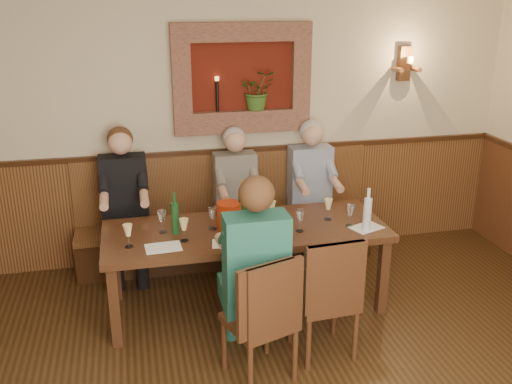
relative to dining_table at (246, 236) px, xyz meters
The scene contains 30 objects.
room_shell 2.21m from the dining_table, 90.00° to the right, with size 6.04×6.04×2.82m.
wainscoting 1.85m from the dining_table, 90.00° to the right, with size 6.02×6.02×1.15m.
wall_niche 1.59m from the dining_table, 77.58° to the left, with size 1.36×0.30×1.06m.
wall_sconce 2.53m from the dining_table, 29.61° to the left, with size 0.25×0.20×0.35m.
dining_table is the anchor object (origin of this frame).
bench 1.01m from the dining_table, 90.00° to the left, with size 3.00×0.45×1.11m.
chair_near_left 1.06m from the dining_table, 95.85° to the right, with size 0.55×0.55×0.98m.
chair_near_right 1.00m from the dining_table, 61.93° to the right, with size 0.47×0.47×1.00m.
person_bench_left 1.30m from the dining_table, 140.07° to the left, with size 0.44×0.54×1.47m.
person_bench_mid 0.85m from the dining_table, 84.35° to the left, with size 0.42×0.51×1.41m.
person_bench_right 1.21m from the dining_table, 43.97° to the left, with size 0.43×0.52×1.44m.
person_chair_front 0.78m from the dining_table, 97.89° to the right, with size 0.45×0.55×1.50m.
spittoon_bucket 0.24m from the dining_table, behind, with size 0.21×0.21×0.23m, color red.
wine_bottle_green_a 0.25m from the dining_table, 129.38° to the left, with size 0.10×0.10×0.42m.
wine_bottle_green_b 0.63m from the dining_table, behind, with size 0.07×0.07×0.36m.
water_bottle 1.04m from the dining_table, 15.28° to the right, with size 0.08×0.08×0.37m.
tasting_sheet_a 0.76m from the dining_table, 161.42° to the right, with size 0.28×0.20×0.00m, color white.
tasting_sheet_b 0.25m from the dining_table, 58.68° to the right, with size 0.26×0.18×0.00m, color white.
tasting_sheet_c 1.03m from the dining_table, 12.42° to the right, with size 0.26×0.19×0.00m, color white.
tasting_sheet_d 0.36m from the dining_table, 126.40° to the right, with size 0.25×0.18×0.00m, color white.
wine_glass_0 0.25m from the dining_table, 84.65° to the right, with size 0.08×0.08×0.19m, color #F7E193, non-canonical shape.
wine_glass_1 0.34m from the dining_table, 118.86° to the right, with size 0.08×0.08×0.19m, color #F7E193, non-canonical shape.
wine_glass_2 0.76m from the dining_table, ahead, with size 0.08×0.08×0.19m, color #F7E193, non-canonical shape.
wine_glass_3 0.31m from the dining_table, 19.28° to the left, with size 0.08×0.08×0.19m, color #F7E193, non-canonical shape.
wine_glass_4 0.72m from the dining_table, behind, with size 0.08×0.08×0.19m, color white, non-canonical shape.
wine_glass_5 0.33m from the dining_table, behind, with size 0.08×0.08×0.19m, color white, non-canonical shape.
wine_glass_6 1.01m from the dining_table, behind, with size 0.08×0.08×0.19m, color #F7E193, non-canonical shape.
wine_glass_7 0.91m from the dining_table, ahead, with size 0.08×0.08×0.19m, color white, non-canonical shape.
wine_glass_8 0.49m from the dining_table, 21.35° to the right, with size 0.08×0.08×0.19m, color white, non-canonical shape.
wine_glass_9 0.58m from the dining_table, 164.39° to the right, with size 0.08×0.08×0.19m, color #F7E193, non-canonical shape.
Camera 1 is at (-0.91, -2.53, 2.66)m, focal length 40.00 mm.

